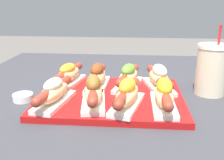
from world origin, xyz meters
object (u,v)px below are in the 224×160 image
Objects in this scene: hot_dog_2 at (127,94)px; drink_cup at (211,70)px; hot_dog_4 at (68,75)px; sauce_bowl at (23,97)px; hot_dog_7 at (159,78)px; hot_dog_6 at (128,77)px; hot_dog_3 at (164,95)px; hot_dog_0 at (54,92)px; hot_dog_5 at (97,77)px; serving_tray at (111,97)px; hot_dog_1 at (93,91)px.

hot_dog_2 is 0.94× the size of drink_cup.
hot_dog_4 is 0.16m from sauce_bowl.
sauce_bowl is 0.59m from drink_cup.
hot_dog_7 is (0.30, -0.02, 0.00)m from hot_dog_4.
hot_dog_6 is at bearing -2.13° from hot_dog_4.
hot_dog_0 is at bearing -179.56° from hot_dog_3.
hot_dog_7 is (0.20, 0.00, 0.00)m from hot_dog_5.
hot_dog_0 is 1.01× the size of hot_dog_4.
serving_tray is 0.18m from hot_dog_4.
hot_dog_1 is (0.11, 0.01, 0.00)m from hot_dog_0.
hot_dog_1 is 0.19m from hot_dog_3.
sauce_bowl reaches higher than serving_tray.
hot_dog_7 is at bearing 26.69° from hot_dog_0.
hot_dog_5 is at bearing -175.21° from hot_dog_6.
hot_dog_0 is 0.16m from hot_dog_4.
hot_dog_4 is 0.98× the size of hot_dog_5.
hot_dog_2 is at bearing -176.91° from hot_dog_3.
hot_dog_5 and hot_dog_7 have the same top height.
drink_cup is (0.46, 0.17, 0.03)m from hot_dog_0.
hot_dog_0 is 0.99× the size of hot_dog_5.
hot_dog_3 is 0.34m from hot_dog_4.
hot_dog_1 is at bearing -156.03° from drink_cup.
serving_tray is 2.05× the size of hot_dog_4.
hot_dog_7 is at bearing 0.21° from hot_dog_5.
hot_dog_5 is 1.03× the size of hot_dog_7.
serving_tray is 0.33m from drink_cup.
hot_dog_5 is (0.10, 0.15, 0.00)m from hot_dog_0.
hot_dog_2 is (0.20, -0.00, 0.00)m from hot_dog_0.
hot_dog_1 reaches higher than hot_dog_4.
drink_cup is (0.35, 0.16, 0.03)m from hot_dog_1.
serving_tray is 2.06× the size of hot_dog_7.
hot_dog_4 is 3.44× the size of sauce_bowl.
drink_cup reaches higher than hot_dog_5.
drink_cup is at bearing 10.83° from sauce_bowl.
hot_dog_2 is at bearing -89.27° from hot_dog_6.
hot_dog_5 is 0.96× the size of drink_cup.
sauce_bowl is at bearing 169.31° from hot_dog_2.
hot_dog_0 is 0.30m from hot_dog_3.
hot_dog_4 is 1.01× the size of hot_dog_6.
hot_dog_4 is at bearing 171.10° from hot_dog_5.
drink_cup is at bearing 33.14° from hot_dog_2.
hot_dog_1 is at bearing -54.64° from hot_dog_4.
hot_dog_2 is 0.16m from hot_dog_6.
sauce_bowl is at bearing 172.50° from hot_dog_3.
sauce_bowl is at bearing 153.77° from hot_dog_0.
hot_dog_1 reaches higher than serving_tray.
hot_dog_6 is 0.33m from sauce_bowl.
hot_dog_5 reaches higher than hot_dog_4.
hot_dog_1 is 0.23m from hot_dog_7.
hot_dog_7 is at bearing -4.41° from hot_dog_6.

